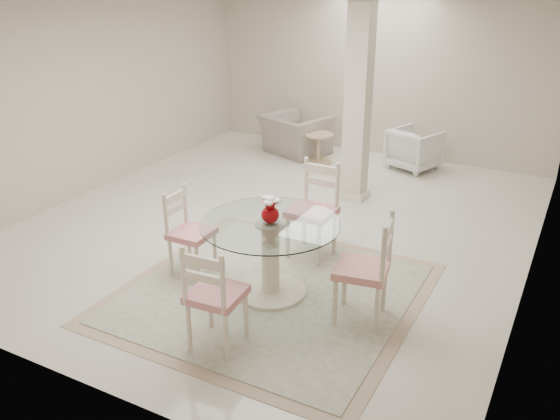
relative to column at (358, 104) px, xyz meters
The scene contains 13 objects.
ground 1.94m from the column, 111.04° to the right, with size 7.00×7.00×0.00m, color white.
room_shell 1.48m from the column, 111.04° to the right, with size 6.02×7.02×2.71m.
column is the anchor object (origin of this frame).
area_rug 3.19m from the column, 85.15° to the right, with size 2.87×2.87×0.02m.
dining_table 3.05m from the column, 85.15° to the right, with size 1.37×1.37×0.79m.
red_vase 2.93m from the column, 85.14° to the right, with size 0.21×0.19×0.27m.
dining_chair_east 3.23m from the column, 66.19° to the right, with size 0.54×0.54×1.17m.
dining_chair_north 2.01m from the column, 82.37° to the right, with size 0.50×0.50×1.20m.
dining_chair_west 3.10m from the column, 104.96° to the right, with size 0.42×0.42×1.03m.
dining_chair_south 3.99m from the column, 86.36° to the right, with size 0.47×0.47×1.11m.
recliner_taupe 2.46m from the column, 138.50° to the left, with size 1.05×0.91×0.68m, color gray.
armchair_white 1.98m from the column, 76.88° to the left, with size 0.70×0.72×0.65m, color white.
side_table 1.96m from the column, 132.69° to the left, with size 0.48×0.48×0.50m.
Camera 1 is at (3.27, -6.14, 3.12)m, focal length 38.00 mm.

